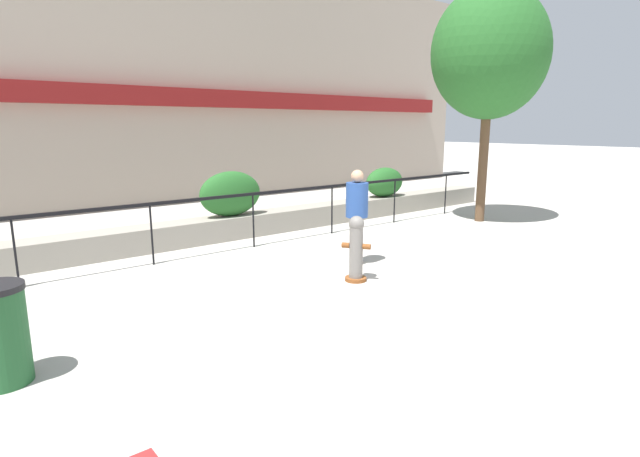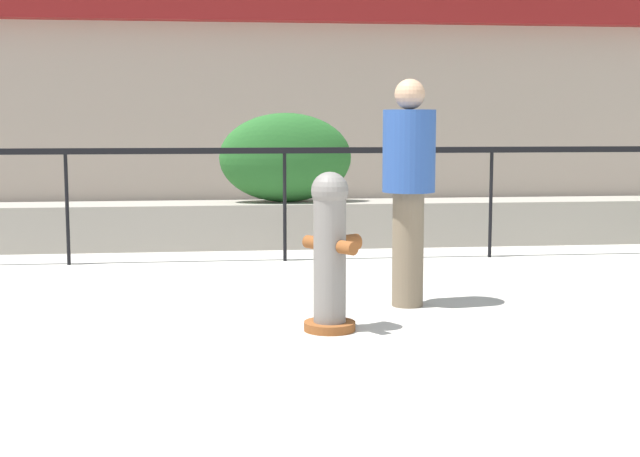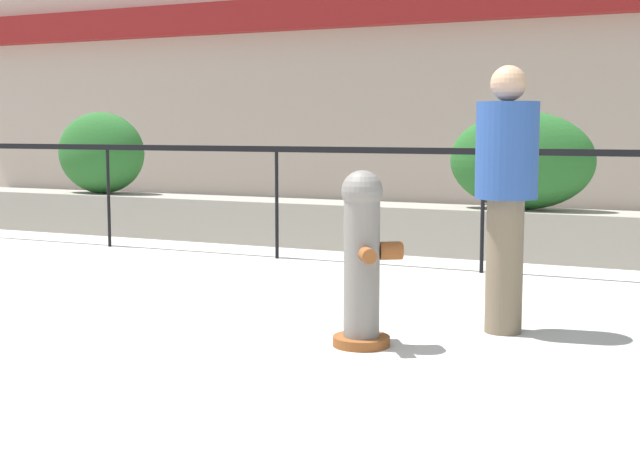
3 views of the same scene
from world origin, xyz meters
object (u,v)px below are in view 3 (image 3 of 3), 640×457
hedge_bush_1 (521,161)px  hedge_bush_0 (101,153)px  fire_hydrant (362,257)px  pedestrian (506,182)px

hedge_bush_1 → hedge_bush_0: bearing=180.0°
hedge_bush_1 → fire_hydrant: 4.16m
fire_hydrant → pedestrian: pedestrian is taller
hedge_bush_0 → hedge_bush_1: hedge_bush_0 is taller
fire_hydrant → pedestrian: size_ratio=0.62×
hedge_bush_0 → pedestrian: pedestrian is taller
hedge_bush_0 → pedestrian: size_ratio=0.75×
hedge_bush_0 → fire_hydrant: (5.35, -4.14, -0.47)m
hedge_bush_0 → fire_hydrant: size_ratio=1.20×
hedge_bush_1 → fire_hydrant: hedge_bush_1 is taller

